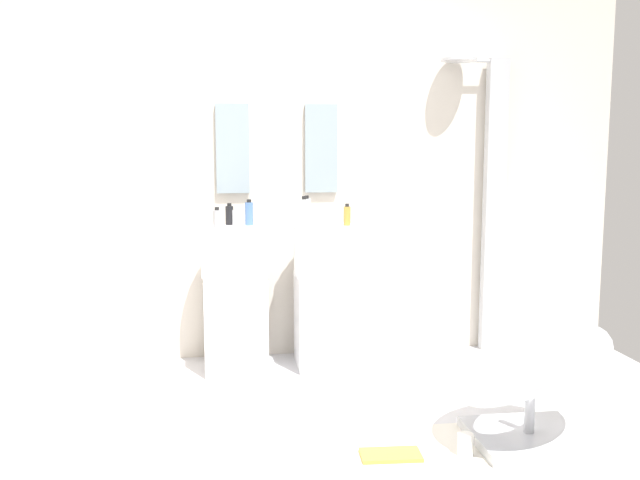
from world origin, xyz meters
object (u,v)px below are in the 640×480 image
object	(u,v)px
soap_bottle_amber	(347,216)
lounge_chair	(531,376)
soap_bottle_white	(304,212)
shower_column	(492,200)
magazine_ochre	(391,455)
soap_bottle_black	(229,215)
pedestal_sink_right	(327,294)
soap_bottle_clear	(307,212)
soap_bottle_grey	(217,218)
soap_bottle_blue	(249,213)
coffee_mug	(465,444)
pedestal_sink_left	(236,296)

from	to	relation	value
soap_bottle_amber	lounge_chair	bearing A→B (deg)	-63.93
soap_bottle_amber	soap_bottle_white	world-z (taller)	soap_bottle_white
shower_column	magazine_ochre	distance (m)	2.27
magazine_ochre	soap_bottle_black	world-z (taller)	soap_bottle_black
shower_column	magazine_ochre	size ratio (longest dim) A/B	7.21
soap_bottle_white	pedestal_sink_right	bearing A→B (deg)	5.33
soap_bottle_amber	soap_bottle_clear	bearing A→B (deg)	174.74
soap_bottle_black	soap_bottle_grey	xyz separation A→B (m)	(-0.08, -0.13, -0.01)
magazine_ochre	soap_bottle_clear	size ratio (longest dim) A/B	1.45
soap_bottle_black	soap_bottle_blue	distance (m)	0.14
lounge_chair	soap_bottle_amber	world-z (taller)	soap_bottle_amber
lounge_chair	soap_bottle_amber	xyz separation A→B (m)	(-0.67, 1.37, 0.65)
coffee_mug	soap_bottle_amber	bearing A→B (deg)	101.95
pedestal_sink_right	soap_bottle_white	world-z (taller)	soap_bottle_white
lounge_chair	soap_bottle_blue	xyz separation A→B (m)	(-1.30, 1.47, 0.67)
magazine_ochre	soap_bottle_amber	distance (m)	1.74
pedestal_sink_right	soap_bottle_blue	bearing A→B (deg)	169.17
magazine_ochre	coffee_mug	bearing A→B (deg)	-1.94
magazine_ochre	coffee_mug	distance (m)	0.36
soap_bottle_amber	soap_bottle_white	bearing A→B (deg)	-178.27
magazine_ochre	soap_bottle_white	bearing A→B (deg)	102.73
soap_bottle_blue	soap_bottle_amber	bearing A→B (deg)	-9.08
shower_column	soap_bottle_white	bearing A→B (deg)	-170.28
soap_bottle_amber	soap_bottle_grey	bearing A→B (deg)	178.97
coffee_mug	soap_bottle_grey	size ratio (longest dim) A/B	0.82
soap_bottle_black	soap_bottle_amber	xyz separation A→B (m)	(0.76, -0.14, 0.00)
magazine_ochre	soap_bottle_grey	world-z (taller)	soap_bottle_grey
pedestal_sink_left	pedestal_sink_right	size ratio (longest dim) A/B	1.00
pedestal_sink_left	pedestal_sink_right	distance (m)	0.60
pedestal_sink_right	magazine_ochre	world-z (taller)	pedestal_sink_right
shower_column	soap_bottle_black	distance (m)	1.84
pedestal_sink_right	soap_bottle_grey	distance (m)	0.87
coffee_mug	soap_bottle_amber	world-z (taller)	soap_bottle_amber
shower_column	soap_bottle_clear	xyz separation A→B (m)	(-1.34, -0.20, -0.05)
pedestal_sink_left	soap_bottle_amber	xyz separation A→B (m)	(0.73, -0.01, 0.52)
pedestal_sink_left	shower_column	size ratio (longest dim) A/B	0.51
soap_bottle_black	soap_bottle_white	size ratio (longest dim) A/B	0.74
pedestal_sink_right	shower_column	xyz separation A→B (m)	(1.21, 0.22, 0.59)
soap_bottle_blue	magazine_ochre	bearing A→B (deg)	-68.98
lounge_chair	soap_bottle_white	xyz separation A→B (m)	(-0.95, 1.36, 0.68)
pedestal_sink_right	soap_bottle_white	xyz separation A→B (m)	(-0.15, -0.01, 0.54)
pedestal_sink_left	soap_bottle_white	size ratio (longest dim) A/B	5.36
pedestal_sink_right	shower_column	world-z (taller)	shower_column
pedestal_sink_right	soap_bottle_amber	size ratio (longest dim) A/B	7.27
pedestal_sink_left	coffee_mug	bearing A→B (deg)	-54.77
soap_bottle_amber	soap_bottle_blue	distance (m)	0.64
pedestal_sink_left	soap_bottle_grey	world-z (taller)	soap_bottle_grey
soap_bottle_amber	soap_bottle_white	xyz separation A→B (m)	(-0.28, -0.01, 0.03)
soap_bottle_white	soap_bottle_clear	size ratio (longest dim) A/B	0.99
soap_bottle_white	soap_bottle_clear	world-z (taller)	soap_bottle_clear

